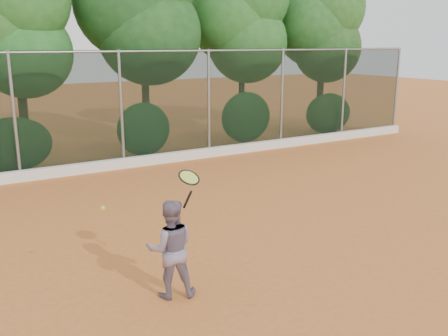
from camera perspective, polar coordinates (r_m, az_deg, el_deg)
ground at (r=9.63m, az=3.08°, el=-8.49°), size 80.00×80.00×0.00m
concrete_curb at (r=15.45m, az=-11.14°, el=0.58°), size 24.00×0.20×0.30m
tennis_player at (r=7.49m, az=-6.12°, el=-9.16°), size 0.88×0.78×1.50m
chainlink_fence at (r=15.31m, az=-11.67°, el=6.95°), size 24.09×0.09×3.50m
foliage_backdrop at (r=16.95m, az=-16.25°, el=15.98°), size 23.70×3.63×7.55m
tennis_racket at (r=7.20m, az=-4.04°, el=-1.38°), size 0.39×0.37×0.60m
tennis_ball_in_flight at (r=7.00m, az=-13.69°, el=-4.49°), size 0.07×0.07×0.07m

